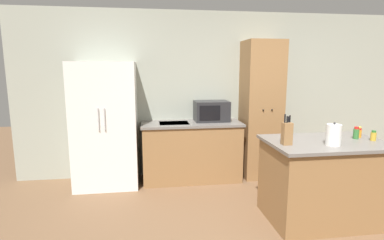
% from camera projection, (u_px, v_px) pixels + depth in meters
% --- Properties ---
extents(wall_back, '(7.20, 0.06, 2.60)m').
position_uv_depth(wall_back, '(243.00, 94.00, 4.93)').
color(wall_back, '#9EA393').
rests_on(wall_back, ground_plane).
extents(refrigerator, '(0.90, 0.68, 1.81)m').
position_uv_depth(refrigerator, '(106.00, 125.00, 4.35)').
color(refrigerator, white).
rests_on(refrigerator, ground_plane).
extents(back_counter, '(1.52, 0.62, 0.91)m').
position_uv_depth(back_counter, '(191.00, 151.00, 4.64)').
color(back_counter, olive).
rests_on(back_counter, ground_plane).
extents(pantry_cabinet, '(0.57, 0.56, 2.14)m').
position_uv_depth(pantry_cabinet, '(261.00, 110.00, 4.71)').
color(pantry_cabinet, olive).
rests_on(pantry_cabinet, ground_plane).
extents(kitchen_island, '(1.31, 0.86, 0.92)m').
position_uv_depth(kitchen_island, '(324.00, 180.00, 3.40)').
color(kitchen_island, olive).
rests_on(kitchen_island, ground_plane).
extents(microwave, '(0.53, 0.38, 0.31)m').
position_uv_depth(microwave, '(211.00, 111.00, 4.66)').
color(microwave, '#232326').
rests_on(microwave, back_counter).
extents(knife_block, '(0.10, 0.09, 0.33)m').
position_uv_depth(knife_block, '(287.00, 133.00, 3.14)').
color(knife_block, olive).
rests_on(knife_block, kitchen_island).
extents(spice_bottle_tall_dark, '(0.04, 0.04, 0.11)m').
position_uv_depth(spice_bottle_tall_dark, '(360.00, 131.00, 3.57)').
color(spice_bottle_tall_dark, '#563319').
rests_on(spice_bottle_tall_dark, kitchen_island).
extents(spice_bottle_short_red, '(0.04, 0.04, 0.11)m').
position_uv_depth(spice_bottle_short_red, '(360.00, 133.00, 3.48)').
color(spice_bottle_short_red, orange).
rests_on(spice_bottle_short_red, kitchen_island).
extents(spice_bottle_amber_oil, '(0.06, 0.06, 0.14)m').
position_uv_depth(spice_bottle_amber_oil, '(356.00, 133.00, 3.42)').
color(spice_bottle_amber_oil, '#337033').
rests_on(spice_bottle_amber_oil, kitchen_island).
extents(spice_bottle_green_herb, '(0.06, 0.06, 0.11)m').
position_uv_depth(spice_bottle_green_herb, '(373.00, 136.00, 3.33)').
color(spice_bottle_green_herb, gold).
rests_on(spice_bottle_green_herb, kitchen_island).
extents(kettle, '(0.15, 0.15, 0.25)m').
position_uv_depth(kettle, '(334.00, 135.00, 3.12)').
color(kettle, white).
rests_on(kettle, kitchen_island).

